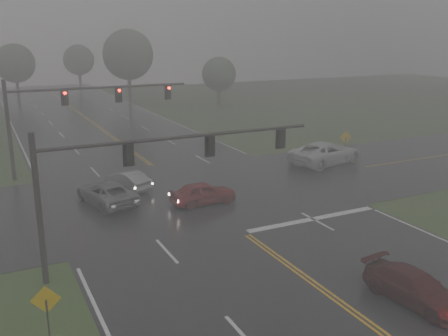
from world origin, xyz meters
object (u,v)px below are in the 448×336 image
pickup_white (325,164)px  signal_gantry_near (135,167)px  sedan_red (203,204)px  sedan_silver (128,189)px  sedan_maroon (413,302)px  signal_gantry_far (69,106)px  car_grey (107,204)px

pickup_white → signal_gantry_near: signal_gantry_near is taller
pickup_white → signal_gantry_near: bearing=107.3°
sedan_red → signal_gantry_near: size_ratio=0.31×
sedan_red → pickup_white: bearing=-70.2°
sedan_red → sedan_silver: sedan_red is taller
sedan_maroon → pickup_white: size_ratio=0.66×
sedan_maroon → sedan_silver: 20.43m
sedan_maroon → sedan_red: size_ratio=1.05×
pickup_white → sedan_red: bearing=97.0°
sedan_maroon → pickup_white: pickup_white is taller
signal_gantry_far → signal_gantry_near: bearing=-90.3°
pickup_white → signal_gantry_far: size_ratio=0.48×
sedan_maroon → signal_gantry_far: signal_gantry_far is taller
car_grey → sedan_red: bearing=141.1°
sedan_red → signal_gantry_far: signal_gantry_far is taller
signal_gantry_near → pickup_white: bearing=30.0°
sedan_red → pickup_white: size_ratio=0.63×
pickup_white → signal_gantry_far: 20.55m
sedan_silver → pickup_white: pickup_white is taller
signal_gantry_near → sedan_silver: bearing=76.8°
sedan_red → signal_gantry_far: bearing=28.7°
sedan_maroon → sedan_red: sedan_red is taller
sedan_red → sedan_silver: 6.08m
sedan_silver → car_grey: size_ratio=0.76×
sedan_silver → car_grey: 3.12m
car_grey → pickup_white: (18.31, 1.95, 0.00)m
car_grey → sedan_maroon: bearing=102.7°
sedan_maroon → pickup_white: bearing=54.6°
pickup_white → signal_gantry_far: (-18.88, 6.32, 5.09)m
pickup_white → signal_gantry_far: bearing=58.8°
car_grey → pickup_white: size_ratio=0.77×
pickup_white → signal_gantry_near: size_ratio=0.50×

